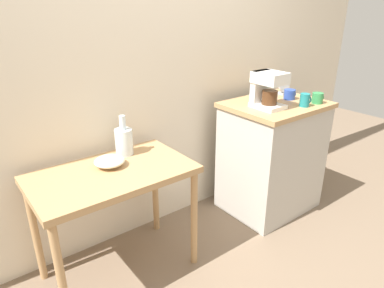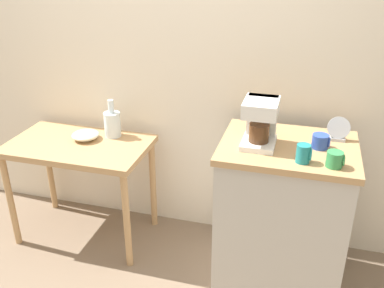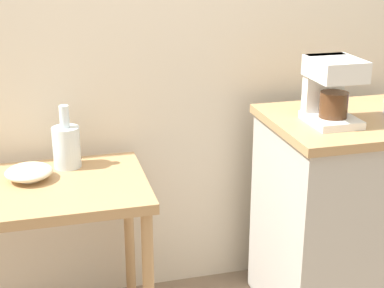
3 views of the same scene
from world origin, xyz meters
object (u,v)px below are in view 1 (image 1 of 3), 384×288
Objects in this scene: coffee_maker at (267,88)px; mug_blue at (290,94)px; bowl_stoneware at (110,161)px; table_clock at (284,87)px; mug_dark_teal at (305,100)px; mug_tall_green at (318,98)px; glass_carafe_vase at (124,141)px.

mug_blue is at bearing 6.33° from coffee_maker.
table_clock is (1.58, 0.01, 0.22)m from bowl_stoneware.
mug_dark_teal reaches higher than mug_tall_green.
mug_tall_green is (1.56, -0.33, 0.20)m from bowl_stoneware.
table_clock is (1.43, -0.10, 0.16)m from glass_carafe_vase.
coffee_maker is 2.70× the size of mug_dark_teal.
mug_dark_teal reaches higher than mug_blue.
bowl_stoneware is 0.19m from glass_carafe_vase.
coffee_maker is 2.94× the size of mug_tall_green.
glass_carafe_vase is at bearing 170.27° from mug_blue.
mug_dark_teal is 0.71× the size of table_clock.
table_clock reaches higher than bowl_stoneware.
coffee_maker is 0.46m from table_clock.
glass_carafe_vase is at bearing 165.34° from coffee_maker.
coffee_maker is 0.31m from mug_dark_teal.
bowl_stoneware is 1.61m from mug_tall_green.
mug_blue is 0.70× the size of table_clock.
mug_dark_teal is 0.15m from mug_tall_green.
coffee_maker reaches higher than mug_blue.
mug_blue is at bearing 109.06° from mug_tall_green.
table_clock is at bearing 55.52° from mug_blue.
glass_carafe_vase is at bearing 176.17° from table_clock.
bowl_stoneware is at bearing -146.02° from glass_carafe_vase.
mug_blue is (0.32, 0.04, -0.10)m from coffee_maker.
bowl_stoneware is 0.70× the size of coffee_maker.
mug_dark_teal is at bearing 177.35° from mug_tall_green.
mug_dark_teal is (1.26, -0.43, 0.15)m from glass_carafe_vase.
coffee_maker is (1.02, -0.27, 0.24)m from glass_carafe_vase.
table_clock reaches higher than mug_blue.
coffee_maker reaches higher than bowl_stoneware.
mug_blue is at bearing -9.73° from glass_carafe_vase.
coffee_maker is at bearing -157.79° from table_clock.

